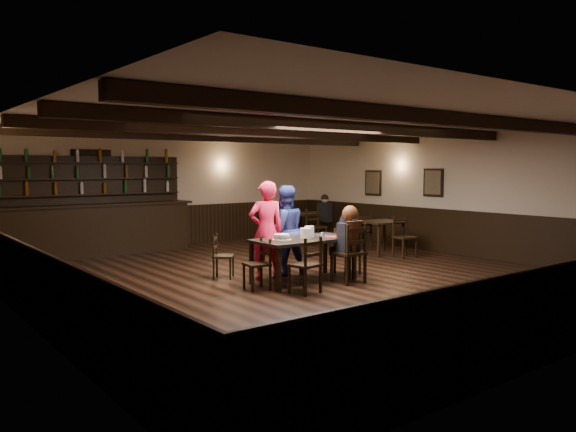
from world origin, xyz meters
TOP-DOWN VIEW (x-y plane):
  - ground at (0.00, 0.00)m, footprint 10.00×10.00m
  - room_shell at (0.01, 0.04)m, footprint 9.02×10.02m
  - dining_table at (-0.12, -0.39)m, footprint 1.77×0.89m
  - chair_near_left at (-0.65, -1.15)m, footprint 0.47×0.45m
  - chair_near_right at (0.42, -1.00)m, footprint 0.48×0.46m
  - chair_end_left at (-1.03, -0.41)m, footprint 0.42×0.44m
  - chair_end_right at (0.87, -0.33)m, footprint 0.42×0.43m
  - chair_far_pushed at (-1.09, 0.78)m, footprint 0.50×0.50m
  - woman_pink at (-0.50, 0.19)m, footprint 0.72×0.58m
  - man_blue at (-0.00, 0.31)m, footprint 0.92×0.79m
  - seated_person at (0.42, -0.93)m, footprint 0.36×0.54m
  - cake at (-0.57, -0.35)m, footprint 0.32×0.32m
  - plate_stack_a at (-0.14, -0.45)m, footprint 0.19×0.19m
  - plate_stack_b at (0.02, -0.35)m, footprint 0.16×0.16m
  - tea_light at (-0.07, -0.30)m, footprint 0.05×0.05m
  - salt_shaker at (0.19, -0.50)m, footprint 0.03×0.03m
  - pepper_shaker at (0.25, -0.45)m, footprint 0.03×0.03m
  - drink_glass at (0.16, -0.23)m, footprint 0.08×0.08m
  - menu_red at (0.41, -0.51)m, footprint 0.34×0.30m
  - menu_blue at (0.42, -0.29)m, footprint 0.36×0.32m
  - bar_counter at (-1.96, 4.72)m, footprint 4.42×0.70m
  - back_table_a at (3.22, 0.93)m, footprint 0.95×0.95m
  - back_table_b at (3.01, 3.64)m, footprint 0.89×0.89m
  - bg_patron_left at (2.62, 3.79)m, footprint 0.32×0.42m
  - bg_patron_right at (3.96, 3.70)m, footprint 0.30×0.40m

SIDE VIEW (x-z plane):
  - ground at x=0.00m, z-range 0.00..0.00m
  - chair_far_pushed at x=-1.09m, z-range 0.07..0.84m
  - chair_end_left at x=-1.03m, z-range 0.07..0.89m
  - chair_end_right at x=0.87m, z-range 0.07..0.91m
  - chair_near_left at x=-0.65m, z-range 0.07..0.96m
  - chair_near_right at x=0.42m, z-range 0.09..1.10m
  - back_table_a at x=3.22m, z-range 0.28..1.03m
  - back_table_b at x=3.01m, z-range 0.28..1.03m
  - dining_table at x=-0.12m, z-range 0.31..1.06m
  - bar_counter at x=-1.96m, z-range -0.37..1.83m
  - menu_red at x=0.41m, z-range 0.75..0.76m
  - menu_blue at x=0.42m, z-range 0.75..0.76m
  - tea_light at x=-0.07m, z-range 0.74..0.81m
  - salt_shaker at x=0.19m, z-range 0.75..0.84m
  - cake at x=-0.57m, z-range 0.75..0.85m
  - pepper_shaker at x=0.25m, z-range 0.75..0.84m
  - man_blue at x=0.00m, z-range 0.00..1.63m
  - drink_glass at x=0.16m, z-range 0.75..0.88m
  - bg_patron_right at x=3.96m, z-range 0.47..1.21m
  - plate_stack_a at x=-0.14m, z-range 0.75..0.93m
  - bg_patron_left at x=2.62m, z-range 0.47..1.22m
  - plate_stack_b at x=0.02m, z-range 0.75..0.95m
  - seated_person at x=0.42m, z-range 0.42..1.30m
  - woman_pink at x=-0.50m, z-range 0.00..1.72m
  - room_shell at x=0.01m, z-range 0.39..3.10m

